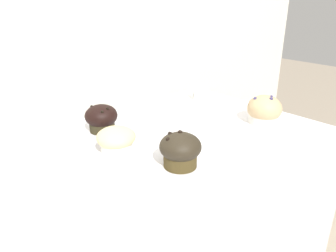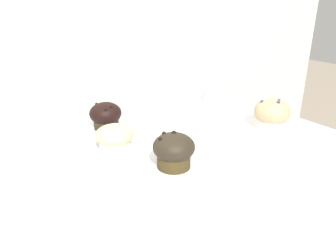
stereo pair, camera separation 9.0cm
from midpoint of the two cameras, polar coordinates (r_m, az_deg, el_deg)
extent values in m
cube|color=beige|center=(1.40, -19.95, 2.50)|extent=(3.20, 0.10, 1.80)
cylinder|color=white|center=(0.86, -11.91, -3.20)|extent=(0.08, 0.08, 0.04)
ellipsoid|color=#DEC589|center=(0.86, -12.02, -1.96)|extent=(0.10, 0.10, 0.05)
cylinder|color=#2C2716|center=(1.00, -13.99, 0.42)|extent=(0.07, 0.07, 0.05)
ellipsoid|color=black|center=(0.99, -14.12, 1.71)|extent=(0.10, 0.10, 0.06)
sphere|color=black|center=(0.95, -14.06, 2.34)|extent=(0.01, 0.01, 0.01)
sphere|color=black|center=(0.96, -13.16, 2.90)|extent=(0.01, 0.01, 0.01)
sphere|color=black|center=(0.99, -15.72, 3.23)|extent=(0.01, 0.01, 0.01)
cylinder|color=silver|center=(1.06, 14.03, 1.70)|extent=(0.09, 0.09, 0.05)
ellipsoid|color=tan|center=(1.05, 14.15, 2.95)|extent=(0.11, 0.11, 0.08)
sphere|color=navy|center=(1.02, 15.17, 4.55)|extent=(0.01, 0.01, 0.01)
sphere|color=navy|center=(1.04, 15.25, 4.93)|extent=(0.01, 0.01, 0.01)
sphere|color=navy|center=(1.03, 12.57, 4.65)|extent=(0.01, 0.01, 0.01)
cylinder|color=#3E3218|center=(0.78, -1.17, -5.38)|extent=(0.08, 0.08, 0.05)
ellipsoid|color=black|center=(0.76, -1.19, -3.66)|extent=(0.10, 0.10, 0.06)
sphere|color=black|center=(0.74, -3.51, -2.40)|extent=(0.01, 0.01, 0.01)
sphere|color=black|center=(0.76, -1.26, -1.19)|extent=(0.01, 0.01, 0.01)
sphere|color=black|center=(0.76, -3.02, -1.42)|extent=(0.01, 0.01, 0.01)
cylinder|color=white|center=(1.04, 0.37, 0.86)|extent=(0.22, 0.22, 0.01)
torus|color=white|center=(1.04, 0.37, 1.01)|extent=(0.22, 0.22, 0.01)
cube|color=white|center=(1.25, 3.39, 5.98)|extent=(0.05, 0.04, 0.06)
cube|color=silver|center=(1.23, 3.68, 5.72)|extent=(0.05, 0.04, 0.06)
camera|label=1|loc=(0.04, -92.86, -1.19)|focal=35.00mm
camera|label=2|loc=(0.04, 87.14, 1.19)|focal=35.00mm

